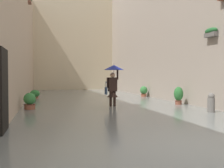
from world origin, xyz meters
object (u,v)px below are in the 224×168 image
(potted_plant_mid_right, at_px, (35,95))
(potted_plant_near_right, at_px, (30,102))
(potted_plant_near_left, at_px, (179,96))
(potted_plant_far_left, at_px, (144,92))
(person_wading, at_px, (113,79))
(mooring_bollard, at_px, (211,105))

(potted_plant_mid_right, height_order, potted_plant_near_right, potted_plant_near_right)
(potted_plant_near_left, relative_size, potted_plant_near_right, 1.21)
(potted_plant_mid_right, distance_m, potted_plant_near_right, 5.31)
(potted_plant_near_left, relative_size, potted_plant_far_left, 1.19)
(potted_plant_far_left, bearing_deg, potted_plant_near_left, 88.60)
(person_wading, relative_size, potted_plant_far_left, 2.48)
(potted_plant_near_left, height_order, mooring_bollard, potted_plant_near_left)
(potted_plant_far_left, distance_m, potted_plant_near_right, 8.58)
(potted_plant_mid_right, relative_size, potted_plant_far_left, 0.79)
(person_wading, bearing_deg, potted_plant_near_right, 1.96)
(person_wading, distance_m, potted_plant_near_left, 3.34)
(potted_plant_mid_right, bearing_deg, person_wading, 124.32)
(potted_plant_far_left, height_order, potted_plant_near_right, potted_plant_far_left)
(person_wading, height_order, potted_plant_near_left, person_wading)
(potted_plant_near_left, relative_size, mooring_bollard, 1.13)
(potted_plant_mid_right, xyz_separation_m, mooring_bollard, (-6.63, 7.99, 0.06))
(person_wading, xyz_separation_m, potted_plant_mid_right, (3.54, -5.19, -1.02))
(potted_plant_near_right, bearing_deg, potted_plant_mid_right, -90.39)
(potted_plant_far_left, distance_m, mooring_bollard, 7.73)
(potted_plant_near_right, height_order, mooring_bollard, mooring_bollard)
(potted_plant_far_left, bearing_deg, potted_plant_mid_right, -2.17)
(potted_plant_near_left, distance_m, potted_plant_mid_right, 8.54)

